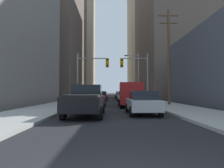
# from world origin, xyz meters

# --- Properties ---
(sidewalk_left) EXTENTS (3.92, 160.00, 0.15)m
(sidewalk_left) POSITION_xyz_m (-5.49, 50.00, 0.07)
(sidewalk_left) COLOR #9E9E99
(sidewalk_left) RESTS_ON ground
(sidewalk_right) EXTENTS (3.92, 160.00, 0.15)m
(sidewalk_right) POSITION_xyz_m (5.49, 50.00, 0.07)
(sidewalk_right) COLOR #9E9E99
(sidewalk_right) RESTS_ON ground
(pickup_truck_black) EXTENTS (2.20, 5.42, 1.90)m
(pickup_truck_black) POSITION_xyz_m (-1.77, 9.63, 0.93)
(pickup_truck_black) COLOR black
(pickup_truck_black) RESTS_ON ground
(cargo_van_red) EXTENTS (2.19, 5.28, 2.26)m
(cargo_van_red) POSITION_xyz_m (1.63, 16.65, 1.29)
(cargo_van_red) COLOR maroon
(cargo_van_red) RESTS_ON ground
(sedan_silver) EXTENTS (1.95, 4.21, 1.52)m
(sedan_silver) POSITION_xyz_m (1.79, 10.25, 0.77)
(sedan_silver) COLOR #B7BABF
(sedan_silver) RESTS_ON ground
(sedan_blue) EXTENTS (1.95, 4.24, 1.52)m
(sedan_blue) POSITION_xyz_m (-1.75, 18.28, 0.77)
(sedan_blue) COLOR navy
(sedan_blue) RESTS_ON ground
(sedan_beige) EXTENTS (1.95, 4.20, 1.52)m
(sedan_beige) POSITION_xyz_m (1.75, 29.13, 0.77)
(sedan_beige) COLOR #C6B793
(sedan_beige) RESTS_ON ground
(sedan_maroon) EXTENTS (1.95, 4.21, 1.52)m
(sedan_maroon) POSITION_xyz_m (-1.67, 30.69, 0.77)
(sedan_maroon) COLOR maroon
(sedan_maroon) RESTS_ON ground
(sedan_green) EXTENTS (1.95, 4.26, 1.52)m
(sedan_green) POSITION_xyz_m (1.76, 40.80, 0.77)
(sedan_green) COLOR #195938
(sedan_green) RESTS_ON ground
(traffic_signal_near_left) EXTENTS (3.79, 0.44, 6.00)m
(traffic_signal_near_left) POSITION_xyz_m (-2.52, 21.23, 4.04)
(traffic_signal_near_left) COLOR gray
(traffic_signal_near_left) RESTS_ON ground
(traffic_signal_near_right) EXTENTS (3.32, 0.44, 6.00)m
(traffic_signal_near_right) POSITION_xyz_m (2.74, 21.23, 4.02)
(traffic_signal_near_right) COLOR gray
(traffic_signal_near_right) RESTS_ON ground
(utility_pole_right) EXTENTS (2.20, 0.28, 10.13)m
(utility_pole_right) POSITION_xyz_m (5.88, 18.48, 5.34)
(utility_pole_right) COLOR brown
(utility_pole_right) RESTS_ON ground
(street_lamp_right) EXTENTS (2.38, 0.32, 7.50)m
(street_lamp_right) POSITION_xyz_m (3.85, 29.62, 4.54)
(street_lamp_right) COLOR gray
(street_lamp_right) RESTS_ON ground
(building_left_mid_office) EXTENTS (23.99, 28.16, 33.84)m
(building_left_mid_office) POSITION_xyz_m (-19.93, 49.63, 16.92)
(building_left_mid_office) COLOR #66564C
(building_left_mid_office) RESTS_ON ground
(building_left_far_tower) EXTENTS (25.76, 19.42, 47.09)m
(building_left_far_tower) POSITION_xyz_m (-20.86, 91.25, 23.55)
(building_left_far_tower) COLOR tan
(building_left_far_tower) RESTS_ON ground
(building_right_mid_block) EXTENTS (24.28, 29.60, 33.86)m
(building_right_mid_block) POSITION_xyz_m (20.15, 50.10, 16.93)
(building_right_mid_block) COLOR #66564C
(building_right_mid_block) RESTS_ON ground
(building_right_far_highrise) EXTENTS (16.53, 23.67, 59.46)m
(building_right_far_highrise) POSITION_xyz_m (17.04, 92.51, 29.73)
(building_right_far_highrise) COLOR tan
(building_right_far_highrise) RESTS_ON ground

